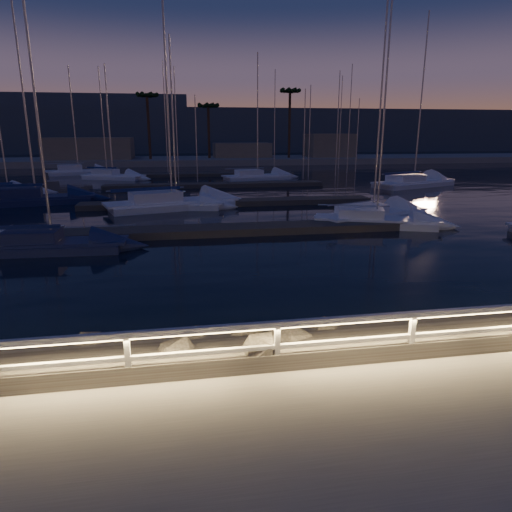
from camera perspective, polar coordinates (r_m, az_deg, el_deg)
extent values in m
plane|color=gray|center=(10.43, 13.69, -12.55)|extent=(400.00, 400.00, 0.00)
cube|color=gray|center=(8.60, 20.62, -20.49)|extent=(240.00, 5.00, 0.20)
cube|color=#6D665D|center=(11.80, 10.69, -10.59)|extent=(240.00, 3.45, 1.29)
plane|color=black|center=(88.65, -7.48, 11.63)|extent=(320.00, 320.00, 0.00)
plane|color=black|center=(11.03, 13.28, -18.09)|extent=(400.00, 400.00, 0.00)
cube|color=white|center=(9.50, -15.73, -12.22)|extent=(0.11, 0.11, 1.00)
cube|color=white|center=(9.63, 2.67, -11.23)|extent=(0.11, 0.11, 1.00)
cube|color=white|center=(10.63, 18.88, -9.42)|extent=(0.11, 0.11, 1.00)
cube|color=white|center=(10.01, 14.05, -7.48)|extent=(44.00, 0.12, 0.12)
cube|color=white|center=(10.21, 13.86, -10.07)|extent=(44.00, 0.09, 0.09)
cube|color=#E4B966|center=(10.03, 14.06, -7.94)|extent=(44.00, 0.04, 0.03)
sphere|color=#6D665D|center=(12.68, 17.28, -9.06)|extent=(1.09, 1.09, 1.09)
cube|color=#514C43|center=(25.25, -0.76, 3.38)|extent=(22.00, 2.00, 0.40)
cube|color=#514C43|center=(35.01, -3.37, 6.69)|extent=(22.00, 2.00, 0.40)
cube|color=#514C43|center=(46.86, -5.08, 8.82)|extent=(22.00, 2.00, 0.40)
cube|color=#514C43|center=(58.76, -6.11, 10.09)|extent=(22.00, 2.00, 0.40)
cube|color=gray|center=(82.65, -7.29, 11.66)|extent=(160.00, 14.00, 1.20)
cube|color=gray|center=(83.65, -20.04, 12.30)|extent=(14.00, 8.00, 4.00)
cube|color=gray|center=(84.32, -1.79, 12.86)|extent=(10.00, 6.00, 3.00)
cube|color=gray|center=(87.04, 9.08, 13.28)|extent=(8.00, 7.00, 4.60)
cylinder|color=#493322|center=(80.51, -13.27, 15.46)|extent=(0.44, 0.44, 10.50)
cylinder|color=#493322|center=(81.62, -5.93, 15.24)|extent=(0.44, 0.44, 9.00)
cylinder|color=#493322|center=(82.84, 4.20, 16.14)|extent=(0.44, 0.44, 11.50)
cube|color=#374455|center=(138.46, -8.53, 14.75)|extent=(220.00, 30.00, 14.00)
cube|color=#1B234F|center=(23.21, -24.02, 0.85)|extent=(6.26, 2.28, 0.48)
cube|color=#1B234F|center=(23.14, -24.10, 1.59)|extent=(6.77, 1.99, 0.13)
cube|color=#1B234F|center=(23.34, -26.21, 2.23)|extent=(2.46, 1.63, 0.57)
cylinder|color=#A3A3A8|center=(22.62, -25.64, 15.16)|extent=(0.11, 0.11, 10.75)
cylinder|color=#A3A3A8|center=(23.40, -27.33, 3.22)|extent=(3.87, 0.21, 0.07)
cube|color=white|center=(27.92, 14.80, 3.91)|extent=(6.99, 4.42, 0.48)
cube|color=white|center=(27.86, 14.85, 4.53)|extent=(7.38, 4.30, 0.13)
cube|color=white|center=(27.76, 12.99, 5.25)|extent=(3.00, 2.46, 0.56)
cylinder|color=#A3A3A8|center=(27.44, 15.70, 16.60)|extent=(0.10, 0.10, 11.51)
cylinder|color=#A3A3A8|center=(27.68, 12.08, 6.18)|extent=(3.90, 1.53, 0.07)
cube|color=white|center=(44.61, -28.48, 6.67)|extent=(5.94, 4.03, 0.48)
cube|color=white|center=(44.57, -28.53, 7.05)|extent=(6.25, 3.96, 0.13)
cylinder|color=#A3A3A8|center=(44.30, -29.37, 13.44)|extent=(0.10, 0.10, 9.83)
cube|color=white|center=(33.91, -9.87, 6.12)|extent=(6.71, 3.46, 0.50)
cube|color=white|center=(33.86, -9.90, 6.66)|extent=(7.16, 3.26, 0.14)
cube|color=white|center=(34.02, -11.40, 7.16)|extent=(2.78, 2.10, 0.59)
cylinder|color=#A3A3A8|center=(33.51, -10.35, 16.25)|extent=(0.11, 0.11, 11.11)
cylinder|color=#A3A3A8|center=(34.07, -12.17, 7.90)|extent=(3.92, 0.93, 0.07)
cube|color=white|center=(33.83, -10.41, 6.08)|extent=(9.21, 5.30, 0.63)
cube|color=white|center=(33.77, -10.44, 6.75)|extent=(9.78, 5.09, 0.17)
cube|color=white|center=(33.40, -12.48, 7.25)|extent=(3.88, 3.07, 0.74)
cylinder|color=#A3A3A8|center=(33.54, -11.11, 19.87)|extent=(0.14, 0.14, 15.17)
cylinder|color=#A3A3A8|center=(33.19, -13.56, 8.13)|extent=(5.26, 1.66, 0.09)
cube|color=white|center=(29.95, 14.40, 4.68)|extent=(7.80, 5.21, 0.50)
cube|color=white|center=(29.90, 14.44, 5.28)|extent=(8.22, 5.12, 0.14)
cube|color=white|center=(29.10, 13.10, 5.74)|extent=(3.39, 2.85, 0.59)
cylinder|color=#A3A3A8|center=(29.53, 15.32, 17.86)|extent=(0.11, 0.11, 12.89)
cylinder|color=#A3A3A8|center=(28.67, 12.43, 6.55)|extent=(4.29, 1.90, 0.07)
cube|color=#1B234F|center=(39.33, -25.70, 6.08)|extent=(8.23, 3.97, 0.61)
cube|color=#1B234F|center=(39.28, -25.77, 6.65)|extent=(8.80, 3.70, 0.17)
cube|color=#1B234F|center=(39.36, -27.43, 7.04)|extent=(3.37, 2.48, 0.73)
cylinder|color=#A3A3A8|center=(39.03, -26.99, 16.77)|extent=(0.13, 0.13, 13.69)
cylinder|color=#A3A3A8|center=(39.37, -28.32, 7.76)|extent=(4.87, 0.95, 0.09)
cube|color=white|center=(54.12, 0.19, 9.68)|extent=(7.98, 4.07, 0.55)
cube|color=white|center=(54.09, 0.19, 10.05)|extent=(8.53, 3.83, 0.15)
cube|color=white|center=(53.67, -0.87, 10.38)|extent=(3.30, 2.48, 0.65)
cylinder|color=#A3A3A8|center=(53.90, 0.20, 17.18)|extent=(0.12, 0.12, 13.23)
cylinder|color=#A3A3A8|center=(53.45, -1.41, 10.90)|extent=(4.68, 1.07, 0.08)
cube|color=white|center=(49.80, 19.10, 8.37)|extent=(9.50, 6.18, 0.60)
cube|color=white|center=(49.76, 19.14, 8.81)|extent=(10.02, 6.05, 0.16)
cube|color=white|center=(48.76, 18.23, 9.23)|extent=(4.10, 3.41, 0.71)
cylinder|color=#A3A3A8|center=(49.62, 19.97, 17.95)|extent=(0.13, 0.13, 15.67)
cylinder|color=#A3A3A8|center=(48.24, 17.80, 9.86)|extent=(5.26, 2.20, 0.09)
cube|color=white|center=(64.84, -21.27, 9.59)|extent=(7.69, 4.45, 0.62)
cube|color=white|center=(64.81, -21.30, 9.93)|extent=(8.16, 4.28, 0.17)
cube|color=white|center=(64.69, -22.24, 10.19)|extent=(3.25, 2.57, 0.73)
cylinder|color=#A3A3A8|center=(64.65, -21.87, 15.61)|extent=(0.14, 0.14, 12.66)
cylinder|color=#A3A3A8|center=(64.61, -22.74, 10.63)|extent=(4.39, 1.42, 0.09)
cube|color=white|center=(56.92, -17.39, 9.27)|extent=(7.31, 5.06, 0.54)
cube|color=white|center=(56.89, -17.42, 9.62)|extent=(7.69, 4.98, 0.15)
cube|color=white|center=(57.39, -18.27, 9.94)|extent=(3.20, 2.73, 0.64)
cylinder|color=#A3A3A8|center=(56.70, -17.92, 15.81)|extent=(0.12, 0.12, 12.11)
cylinder|color=#A3A3A8|center=(57.62, -18.73, 10.42)|extent=(3.99, 1.91, 0.08)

